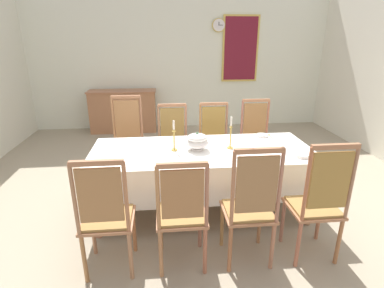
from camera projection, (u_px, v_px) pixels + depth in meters
ground at (200, 202)px, 3.83m from camera, size 6.51×6.97×0.04m
back_wall at (180, 56)px, 6.60m from camera, size 6.51×0.08×3.16m
dining_table at (202, 156)px, 3.40m from camera, size 2.47×1.02×0.78m
tablecloth at (202, 159)px, 3.42m from camera, size 2.49×1.04×0.43m
chair_south_a at (106, 215)px, 2.50m from camera, size 0.44×0.42×1.12m
chair_north_a at (128, 140)px, 4.21m from camera, size 0.44×0.42×1.22m
chair_south_b at (182, 212)px, 2.57m from camera, size 0.44×0.42×1.08m
chair_north_b at (173, 142)px, 4.27m from camera, size 0.44×0.42×1.09m
chair_south_c at (250, 205)px, 2.61m from camera, size 0.44×0.42×1.17m
chair_north_c at (215, 140)px, 4.33m from camera, size 0.44×0.42×1.10m
chair_south_d at (318, 201)px, 2.66m from camera, size 0.44×0.42×1.18m
chair_north_d at (256, 138)px, 4.39m from camera, size 0.44×0.42×1.14m
soup_tureen at (197, 141)px, 3.34m from camera, size 0.25×0.25×0.21m
candlestick_west at (174, 139)px, 3.30m from camera, size 0.07×0.07×0.34m
candlestick_east at (231, 136)px, 3.36m from camera, size 0.07×0.07×0.37m
bowl_near_left at (262, 135)px, 3.81m from camera, size 0.15×0.15×0.03m
bowl_near_right at (302, 155)px, 3.15m from camera, size 0.15×0.15×0.03m
spoon_primary at (269, 135)px, 3.85m from camera, size 0.03×0.18×0.01m
spoon_secondary at (310, 155)px, 3.19m from camera, size 0.03×0.18×0.01m
sideboard at (123, 111)px, 6.56m from camera, size 1.44×0.48×0.90m
mounted_clock at (219, 25)px, 6.40m from camera, size 0.28×0.06×0.28m
framed_painting at (240, 49)px, 6.62m from camera, size 0.80×0.05×1.41m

